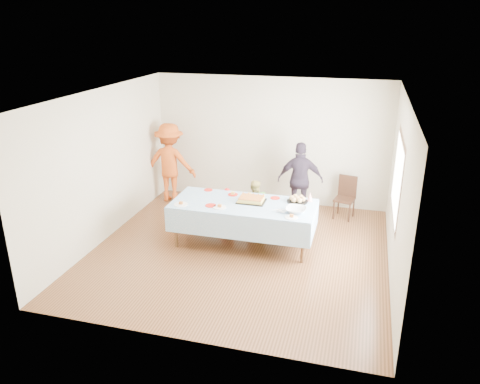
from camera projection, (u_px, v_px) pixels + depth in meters
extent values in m
plane|color=#4C2D15|center=(239.00, 251.00, 8.16)|extent=(5.00, 5.00, 0.00)
cube|color=beige|center=(270.00, 141.00, 9.94)|extent=(5.00, 0.04, 2.70)
cube|color=beige|center=(183.00, 245.00, 5.43)|extent=(5.00, 0.04, 2.70)
cube|color=beige|center=(104.00, 166.00, 8.30)|extent=(0.04, 5.00, 2.70)
cube|color=beige|center=(399.00, 192.00, 7.07)|extent=(0.04, 5.00, 2.70)
cube|color=white|center=(239.00, 95.00, 7.21)|extent=(5.00, 5.00, 0.04)
cube|color=#472B16|center=(397.00, 178.00, 7.21)|extent=(0.03, 1.75, 1.35)
cylinder|color=brown|center=(176.00, 227.00, 8.20)|extent=(0.06, 0.06, 0.73)
cylinder|color=brown|center=(303.00, 243.00, 7.65)|extent=(0.06, 0.06, 0.73)
cylinder|color=brown|center=(193.00, 210.00, 8.96)|extent=(0.06, 0.06, 0.73)
cylinder|color=brown|center=(309.00, 222.00, 8.41)|extent=(0.06, 0.06, 0.73)
cube|color=brown|center=(243.00, 205.00, 8.17)|extent=(2.40, 1.00, 0.04)
cube|color=white|center=(243.00, 203.00, 8.16)|extent=(2.50, 1.10, 0.01)
cube|color=black|center=(251.00, 201.00, 8.22)|extent=(0.49, 0.38, 0.01)
cube|color=#E6D357|center=(251.00, 199.00, 8.21)|extent=(0.41, 0.31, 0.06)
cube|color=#9D5224|center=(251.00, 197.00, 8.20)|extent=(0.41, 0.31, 0.01)
cylinder|color=black|center=(297.00, 201.00, 8.21)|extent=(0.37, 0.37, 0.02)
sphere|color=tan|center=(303.00, 199.00, 8.16)|extent=(0.09, 0.09, 0.09)
sphere|color=tan|center=(301.00, 197.00, 8.25)|extent=(0.09, 0.09, 0.09)
sphere|color=tan|center=(295.00, 197.00, 8.28)|extent=(0.09, 0.09, 0.09)
sphere|color=tan|center=(292.00, 198.00, 8.21)|extent=(0.09, 0.09, 0.09)
sphere|color=tan|center=(294.00, 200.00, 8.12)|extent=(0.09, 0.09, 0.09)
sphere|color=tan|center=(299.00, 200.00, 8.10)|extent=(0.09, 0.09, 0.09)
sphere|color=tan|center=(297.00, 198.00, 8.19)|extent=(0.09, 0.09, 0.09)
imported|color=silver|center=(296.00, 210.00, 7.76)|extent=(0.35, 0.35, 0.09)
cone|color=white|center=(310.00, 197.00, 8.22)|extent=(0.10, 0.10, 0.17)
cylinder|color=red|center=(208.00, 190.00, 8.77)|extent=(0.16, 0.16, 0.01)
cylinder|color=red|center=(233.00, 195.00, 8.54)|extent=(0.18, 0.18, 0.01)
cylinder|color=red|center=(249.00, 196.00, 8.48)|extent=(0.18, 0.18, 0.01)
cylinder|color=red|center=(275.00, 198.00, 8.38)|extent=(0.17, 0.17, 0.01)
cylinder|color=red|center=(211.00, 205.00, 8.04)|extent=(0.19, 0.19, 0.01)
cylinder|color=white|center=(181.00, 204.00, 8.09)|extent=(0.24, 0.24, 0.01)
cylinder|color=white|center=(220.00, 207.00, 7.97)|extent=(0.23, 0.23, 0.01)
cylinder|color=white|center=(292.00, 217.00, 7.57)|extent=(0.21, 0.21, 0.01)
cylinder|color=black|center=(334.00, 210.00, 9.38)|extent=(0.03, 0.03, 0.38)
cylinder|color=black|center=(349.00, 213.00, 9.24)|extent=(0.03, 0.03, 0.38)
cylinder|color=black|center=(338.00, 205.00, 9.64)|extent=(0.03, 0.03, 0.38)
cylinder|color=black|center=(354.00, 208.00, 9.50)|extent=(0.03, 0.03, 0.38)
cube|color=black|center=(344.00, 199.00, 9.37)|extent=(0.44, 0.44, 0.04)
cube|color=black|center=(348.00, 186.00, 9.43)|extent=(0.37, 0.12, 0.44)
imported|color=red|center=(227.00, 208.00, 8.95)|extent=(0.34, 0.27, 0.80)
imported|color=#3D7D29|center=(261.00, 212.00, 8.79)|extent=(0.45, 0.38, 0.78)
imported|color=tan|center=(254.00, 203.00, 8.98)|extent=(0.49, 0.40, 0.94)
imported|color=#C44E18|center=(170.00, 163.00, 10.15)|extent=(1.15, 0.71, 1.72)
imported|color=#332938|center=(300.00, 180.00, 9.34)|extent=(0.94, 0.48, 1.54)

